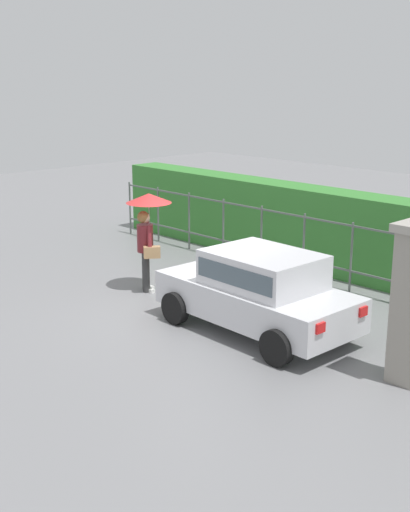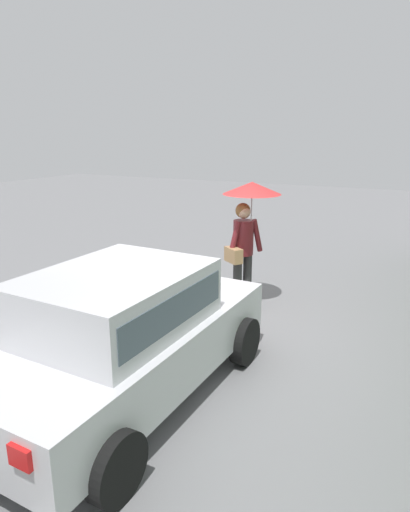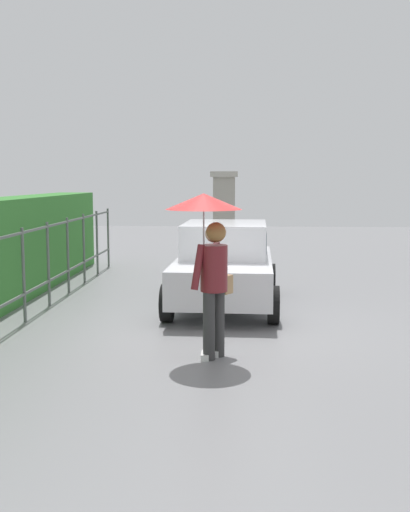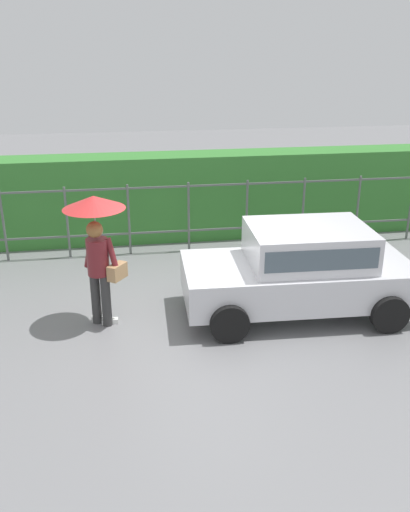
% 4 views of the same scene
% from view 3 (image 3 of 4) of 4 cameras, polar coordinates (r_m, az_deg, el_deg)
% --- Properties ---
extents(ground_plane, '(40.00, 40.00, 0.00)m').
position_cam_3_polar(ground_plane, '(9.51, 2.22, -6.48)').
color(ground_plane, slate).
extents(car, '(3.79, 1.96, 1.48)m').
position_cam_3_polar(car, '(10.82, 1.85, -0.47)').
color(car, silver).
rests_on(car, ground).
extents(pedestrian, '(0.95, 0.95, 2.08)m').
position_cam_3_polar(pedestrian, '(7.54, 0.34, 1.64)').
color(pedestrian, '#333333').
rests_on(pedestrian, ground).
extents(gate_pillar, '(0.60, 0.60, 2.42)m').
position_cam_3_polar(gate_pillar, '(13.66, 1.80, 2.97)').
color(gate_pillar, gray).
rests_on(gate_pillar, ground).
extents(fence_section, '(12.58, 0.05, 1.50)m').
position_cam_3_polar(fence_section, '(9.97, -16.63, -1.30)').
color(fence_section, '#59605B').
rests_on(fence_section, ground).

